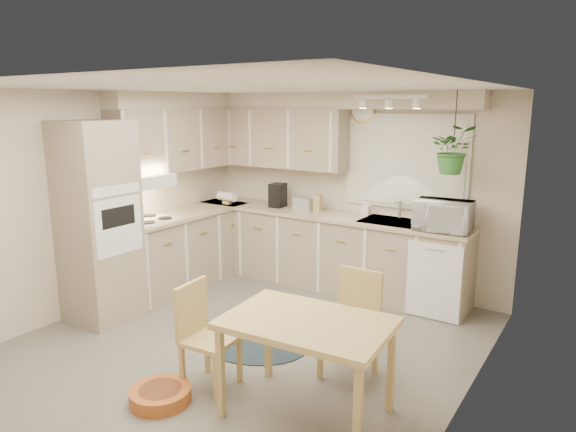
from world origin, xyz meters
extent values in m
plane|color=slate|center=(0.00, 0.00, 0.00)|extent=(4.20, 4.20, 0.00)
plane|color=silver|center=(0.00, 0.00, 2.40)|extent=(4.20, 4.20, 0.00)
cube|color=beige|center=(0.00, 2.10, 1.20)|extent=(4.00, 0.04, 2.40)
cube|color=beige|center=(0.00, -2.10, 1.20)|extent=(4.00, 0.04, 2.40)
cube|color=beige|center=(-2.00, 0.00, 1.20)|extent=(0.04, 4.20, 2.40)
cube|color=beige|center=(2.00, 0.00, 1.20)|extent=(0.04, 4.20, 2.40)
cube|color=tan|center=(-1.70, 0.88, 0.45)|extent=(0.60, 1.85, 0.90)
cube|color=tan|center=(-0.20, 1.80, 0.45)|extent=(3.60, 0.60, 0.90)
cube|color=tan|center=(-1.69, 0.88, 0.92)|extent=(0.64, 1.89, 0.04)
cube|color=tan|center=(-0.20, 1.79, 0.92)|extent=(3.64, 0.64, 0.04)
cube|color=tan|center=(-1.68, -0.38, 1.05)|extent=(0.65, 0.65, 2.10)
cube|color=silver|center=(-1.35, -0.38, 1.05)|extent=(0.02, 0.56, 0.58)
cube|color=tan|center=(-1.82, 1.00, 1.83)|extent=(0.35, 2.00, 0.75)
cube|color=tan|center=(-1.00, 1.93, 1.83)|extent=(2.00, 0.35, 0.75)
cube|color=beige|center=(-1.85, 1.00, 2.30)|extent=(0.30, 2.00, 0.20)
cube|color=beige|center=(-0.20, 1.95, 2.30)|extent=(3.60, 0.30, 0.20)
cube|color=silver|center=(-1.68, 0.30, 0.94)|extent=(0.52, 0.58, 0.02)
cube|color=silver|center=(-1.70, 0.30, 1.40)|extent=(0.40, 0.60, 0.14)
cube|color=white|center=(0.70, 2.07, 1.60)|extent=(1.40, 0.02, 1.00)
cube|color=beige|center=(0.70, 2.08, 1.60)|extent=(1.50, 0.02, 1.10)
cube|color=#A4A6AB|center=(0.70, 1.80, 0.90)|extent=(0.70, 0.48, 0.10)
cube|color=silver|center=(1.30, 1.49, 0.42)|extent=(0.58, 0.02, 0.83)
cube|color=silver|center=(0.70, 1.55, 2.33)|extent=(0.80, 0.04, 0.04)
cylinder|color=gold|center=(0.15, 2.07, 2.18)|extent=(0.30, 0.03, 0.30)
cube|color=tan|center=(1.07, -0.70, 0.37)|extent=(1.24, 0.87, 0.74)
cube|color=tan|center=(0.22, -0.80, 0.43)|extent=(0.44, 0.44, 0.86)
cube|color=tan|center=(1.08, -0.05, 0.45)|extent=(0.42, 0.42, 0.90)
ellipsoid|color=black|center=(-0.04, 0.03, 0.01)|extent=(1.26, 0.95, 0.01)
cylinder|color=#BB6225|center=(0.05, -1.19, 0.05)|extent=(0.61, 0.61, 0.11)
imported|color=silver|center=(1.30, 1.70, 1.14)|extent=(0.60, 0.36, 0.39)
imported|color=silver|center=(0.30, 1.95, 0.98)|extent=(0.09, 0.20, 0.09)
imported|color=#2F6C2B|center=(1.36, 1.70, 1.75)|extent=(0.61, 0.63, 0.39)
cube|color=black|center=(-0.90, 1.80, 1.09)|extent=(0.20, 0.23, 0.31)
cube|color=#A4A6AB|center=(-0.51, 1.82, 1.02)|extent=(0.27, 0.17, 0.16)
cube|color=tan|center=(-0.32, 1.85, 1.05)|extent=(0.10, 0.10, 0.21)
camera|label=1|loc=(2.84, -3.64, 2.25)|focal=32.00mm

